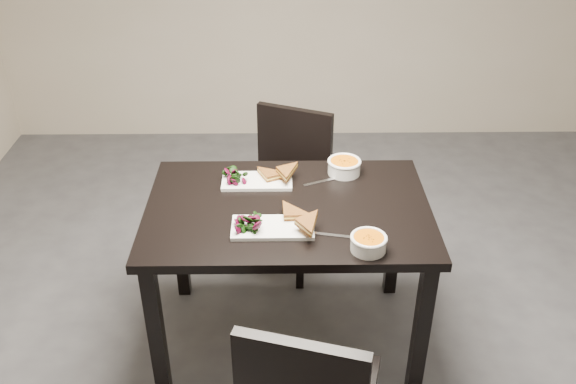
{
  "coord_description": "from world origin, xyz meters",
  "views": [
    {
      "loc": [
        -0.45,
        -1.94,
        2.16
      ],
      "look_at": [
        -0.42,
        0.26,
        0.82
      ],
      "focal_mm": 38.76,
      "sensor_mm": 36.0,
      "label": 1
    }
  ],
  "objects_px": {
    "chair_far": "(287,179)",
    "plate_far": "(257,181)",
    "soup_bowl_near": "(369,242)",
    "plate_near": "(273,228)",
    "table": "(288,225)",
    "soup_bowl_far": "(344,166)"
  },
  "relations": [
    {
      "from": "plate_far",
      "to": "plate_near",
      "type": "bearing_deg",
      "value": -78.75
    },
    {
      "from": "chair_far",
      "to": "plate_far",
      "type": "height_order",
      "value": "chair_far"
    },
    {
      "from": "plate_near",
      "to": "soup_bowl_far",
      "type": "relative_size",
      "value": 2.12
    },
    {
      "from": "table",
      "to": "soup_bowl_far",
      "type": "xyz_separation_m",
      "value": [
        0.26,
        0.28,
        0.14
      ]
    },
    {
      "from": "table",
      "to": "plate_far",
      "type": "height_order",
      "value": "plate_far"
    },
    {
      "from": "plate_near",
      "to": "table",
      "type": "bearing_deg",
      "value": 69.56
    },
    {
      "from": "plate_far",
      "to": "soup_bowl_far",
      "type": "relative_size",
      "value": 2.02
    },
    {
      "from": "plate_far",
      "to": "soup_bowl_far",
      "type": "height_order",
      "value": "soup_bowl_far"
    },
    {
      "from": "chair_far",
      "to": "soup_bowl_near",
      "type": "height_order",
      "value": "chair_far"
    },
    {
      "from": "plate_far",
      "to": "chair_far",
      "type": "bearing_deg",
      "value": 74.1
    },
    {
      "from": "chair_far",
      "to": "soup_bowl_near",
      "type": "distance_m",
      "value": 1.08
    },
    {
      "from": "plate_near",
      "to": "soup_bowl_far",
      "type": "height_order",
      "value": "soup_bowl_far"
    },
    {
      "from": "plate_near",
      "to": "plate_far",
      "type": "distance_m",
      "value": 0.37
    },
    {
      "from": "table",
      "to": "plate_near",
      "type": "xyz_separation_m",
      "value": [
        -0.06,
        -0.17,
        0.11
      ]
    },
    {
      "from": "chair_far",
      "to": "soup_bowl_far",
      "type": "xyz_separation_m",
      "value": [
        0.26,
        -0.4,
        0.3
      ]
    },
    {
      "from": "soup_bowl_near",
      "to": "soup_bowl_far",
      "type": "xyz_separation_m",
      "value": [
        -0.04,
        0.59,
        0.0
      ]
    },
    {
      "from": "chair_far",
      "to": "soup_bowl_near",
      "type": "bearing_deg",
      "value": -50.42
    },
    {
      "from": "plate_near",
      "to": "plate_far",
      "type": "bearing_deg",
      "value": 101.25
    },
    {
      "from": "chair_far",
      "to": "soup_bowl_near",
      "type": "xyz_separation_m",
      "value": [
        0.3,
        -0.99,
        0.3
      ]
    },
    {
      "from": "table",
      "to": "soup_bowl_near",
      "type": "distance_m",
      "value": 0.45
    },
    {
      "from": "soup_bowl_near",
      "to": "plate_far",
      "type": "distance_m",
      "value": 0.67
    },
    {
      "from": "table",
      "to": "plate_near",
      "type": "distance_m",
      "value": 0.21
    }
  ]
}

